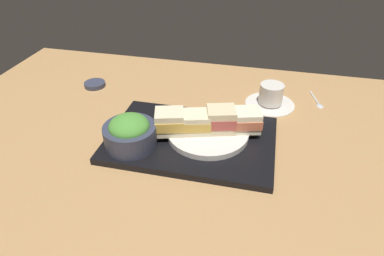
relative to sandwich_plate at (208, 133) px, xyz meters
The scene contains 11 objects.
ground_plane 10.31cm from the sandwich_plate, 168.89° to the right, with size 140.00×100.00×3.00cm, color tan.
serving_tray 4.63cm from the sandwich_plate, 156.81° to the right, with size 42.50×28.16×1.71cm, color black.
sandwich_plate is the anchor object (origin of this frame).
sandwich_nearmost 10.30cm from the sandwich_plate, 163.28° to the right, with size 8.54×8.01×5.94cm.
sandwich_inner_near 4.63cm from the sandwich_plate, 163.28° to the right, with size 8.73×7.84×5.18cm.
sandwich_inner_far 5.02cm from the sandwich_plate, 16.72° to the left, with size 8.47×7.86×6.23cm.
sandwich_farmost 10.21cm from the sandwich_plate, 16.72° to the left, with size 8.80×8.17×5.43cm.
salad_bowl 19.86cm from the sandwich_plate, 154.91° to the right, with size 12.93×12.93×8.15cm.
coffee_cup 26.86cm from the sandwich_plate, 55.82° to the left, with size 14.87×14.87×6.82cm.
small_sauce_dish 47.57cm from the sandwich_plate, 153.54° to the left, with size 6.92×6.92×1.44cm, color #33384C.
teaspoon 39.56cm from the sandwich_plate, 41.42° to the left, with size 3.97×10.53×0.80cm.
Camera 1 is at (21.24, -67.66, 52.69)cm, focal length 31.41 mm.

